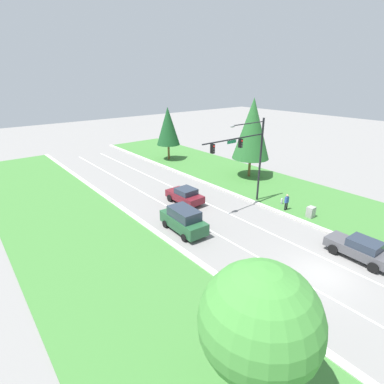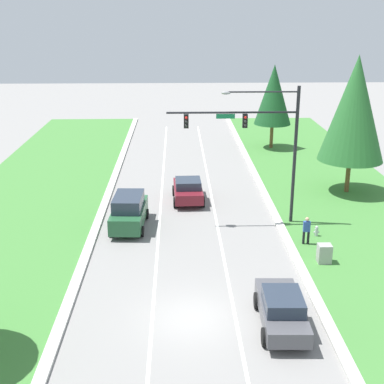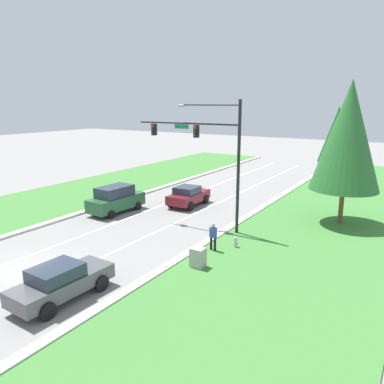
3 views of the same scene
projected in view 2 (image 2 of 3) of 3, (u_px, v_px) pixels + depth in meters
name	position (u px, v px, depth m)	size (l,w,h in m)	color
ground_plane	(194.00, 318.00, 23.08)	(160.00, 160.00, 0.00)	gray
curb_strip_right	(324.00, 315.00, 23.22)	(0.50, 90.00, 0.15)	beige
curb_strip_left	(62.00, 319.00, 22.90)	(0.50, 90.00, 0.15)	beige
lane_stripe_inner_left	(152.00, 319.00, 23.03)	(0.14, 81.00, 0.01)	white
lane_stripe_inner_right	(235.00, 317.00, 23.13)	(0.14, 81.00, 0.01)	white
traffic_signal_mast	(260.00, 135.00, 31.69)	(7.80, 0.41, 8.50)	black
burgundy_sedan	(188.00, 190.00, 37.04)	(2.20, 4.20, 1.64)	maroon
forest_suv	(129.00, 211.00, 32.49)	(2.23, 4.72, 2.08)	#235633
graphite_sedan	(282.00, 309.00, 22.23)	(2.06, 4.57, 1.61)	#4C4C51
utility_cabinet	(324.00, 254.00, 27.91)	(0.70, 0.60, 1.08)	#9E9E99
pedestrian	(306.00, 230.00, 30.00)	(0.40, 0.25, 1.69)	black
fire_hydrant	(316.00, 232.00, 31.27)	(0.34, 0.20, 0.70)	#B7B7BC
conifer_near_right_tree	(354.00, 109.00, 37.15)	(4.60, 4.60, 9.84)	brown
conifer_far_right_tree	(273.00, 95.00, 50.06)	(3.48, 3.48, 7.96)	brown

